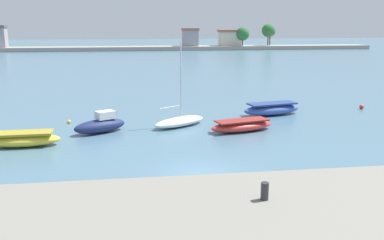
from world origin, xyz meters
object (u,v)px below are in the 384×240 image
at_px(moored_boat_3, 242,126).
at_px(moored_boat_0, 23,140).
at_px(mooring_bollard, 265,191).
at_px(moored_boat_2, 179,121).
at_px(moored_boat_1, 101,125).
at_px(moored_boat_4, 272,109).
at_px(mooring_buoy_0, 362,107).
at_px(mooring_buoy_1, 69,122).

bearing_deg(moored_boat_3, moored_boat_0, 172.71).
distance_m(mooring_bollard, moored_boat_2, 20.04).
bearing_deg(moored_boat_2, moored_boat_1, 158.13).
relative_size(moored_boat_2, moored_boat_4, 1.18).
xyz_separation_m(mooring_buoy_0, mooring_buoy_1, (-26.16, -2.16, -0.06)).
relative_size(moored_boat_2, mooring_buoy_1, 22.64).
relative_size(mooring_bollard, moored_boat_0, 0.12).
distance_m(mooring_buoy_0, mooring_buoy_1, 26.24).
distance_m(moored_boat_0, moored_boat_1, 5.58).
xyz_separation_m(mooring_bollard, moored_boat_0, (-11.06, 15.85, -2.26)).
xyz_separation_m(moored_boat_1, moored_boat_4, (14.32, 4.12, -0.06)).
xyz_separation_m(moored_boat_1, mooring_buoy_1, (-2.71, 3.29, -0.43)).
distance_m(mooring_bollard, moored_boat_0, 19.46).
relative_size(mooring_bollard, mooring_buoy_1, 1.94).
height_order(moored_boat_1, mooring_buoy_1, moored_boat_1).
relative_size(moored_boat_3, mooring_buoy_0, 12.53).
bearing_deg(moored_boat_0, mooring_buoy_1, 70.42).
bearing_deg(moored_boat_2, moored_boat_3, -59.38).
xyz_separation_m(moored_boat_1, moored_boat_3, (10.28, -1.08, -0.16)).
bearing_deg(moored_boat_3, moored_boat_1, 159.68).
bearing_deg(moored_boat_4, mooring_buoy_0, -3.88).
xyz_separation_m(moored_boat_4, mooring_buoy_0, (9.12, 1.33, -0.31)).
height_order(moored_boat_1, moored_boat_2, moored_boat_2).
relative_size(moored_boat_0, moored_boat_2, 0.73).
xyz_separation_m(moored_boat_0, mooring_buoy_0, (28.19, 8.37, -0.25)).
height_order(moored_boat_0, moored_boat_3, moored_boat_0).
height_order(mooring_bollard, moored_boat_4, mooring_bollard).
bearing_deg(moored_boat_1, mooring_bollard, -100.29).
bearing_deg(mooring_buoy_0, moored_boat_4, -171.70).
bearing_deg(moored_boat_0, moored_boat_2, 19.33).
relative_size(moored_boat_0, moored_boat_3, 0.92).
xyz_separation_m(moored_boat_2, moored_boat_4, (8.42, 3.00, 0.12)).
xyz_separation_m(moored_boat_2, mooring_buoy_0, (17.54, 4.33, -0.19)).
distance_m(mooring_bollard, mooring_buoy_0, 29.77).
bearing_deg(mooring_buoy_0, mooring_bollard, -125.26).
bearing_deg(moored_boat_1, moored_boat_0, -177.20).
relative_size(moored_boat_0, mooring_buoy_0, 11.47).
bearing_deg(moored_boat_4, moored_boat_0, -171.90).
bearing_deg(mooring_bollard, moored_boat_0, 124.91).
bearing_deg(moored_boat_3, mooring_buoy_1, 147.09).
relative_size(moored_boat_1, moored_boat_2, 0.63).
xyz_separation_m(moored_boat_0, moored_boat_2, (10.65, 4.05, -0.06)).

